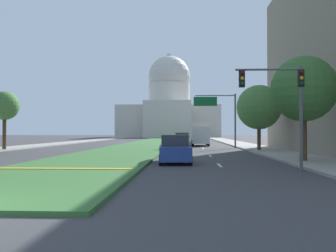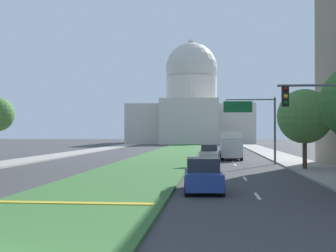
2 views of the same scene
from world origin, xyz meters
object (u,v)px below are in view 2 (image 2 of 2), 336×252
object	(u,v)px
street_tree_right_mid	(305,116)
sedan_lead_stopped	(203,176)
capitol_building	(191,108)
sedan_distant	(227,149)
box_truck_delivery	(231,145)
traffic_light_near_right	(336,116)
overhead_guide_sign	(256,117)
sedan_midblock	(209,154)
sedan_far_horizon	(228,146)

from	to	relation	value
street_tree_right_mid	sedan_lead_stopped	world-z (taller)	street_tree_right_mid
capitol_building	sedan_distant	size ratio (longest dim) A/B	7.58
capitol_building	sedan_distant	xyz separation A→B (m)	(7.78, -65.06, -9.11)
sedan_distant	box_truck_delivery	size ratio (longest dim) A/B	0.70
traffic_light_near_right	sedan_distant	bearing A→B (deg)	93.90
overhead_guide_sign	street_tree_right_mid	size ratio (longest dim) A/B	0.98
sedan_midblock	sedan_far_horizon	world-z (taller)	same
sedan_far_horizon	street_tree_right_mid	bearing A→B (deg)	-81.89
sedan_lead_stopped	sedan_far_horizon	world-z (taller)	sedan_far_horizon
sedan_distant	sedan_far_horizon	bearing A→B (deg)	87.05
overhead_guide_sign	sedan_far_horizon	size ratio (longest dim) A/B	1.45
sedan_distant	box_truck_delivery	xyz separation A→B (m)	(0.10, -10.46, 0.82)
box_truck_delivery	overhead_guide_sign	bearing A→B (deg)	-74.32
sedan_lead_stopped	box_truck_delivery	bearing A→B (deg)	84.74
traffic_light_near_right	street_tree_right_mid	world-z (taller)	street_tree_right_mid
capitol_building	sedan_distant	distance (m)	66.16
overhead_guide_sign	street_tree_right_mid	world-z (taller)	street_tree_right_mid
box_truck_delivery	sedan_midblock	bearing A→B (deg)	-119.02
traffic_light_near_right	street_tree_right_mid	distance (m)	18.98
street_tree_right_mid	sedan_midblock	xyz separation A→B (m)	(-7.76, 10.32, -3.55)
traffic_light_near_right	sedan_distant	xyz separation A→B (m)	(-2.99, 43.94, -2.94)
sedan_far_horizon	sedan_lead_stopped	bearing A→B (deg)	-93.56
sedan_lead_stopped	box_truck_delivery	xyz separation A→B (m)	(2.64, 28.67, 0.85)
capitol_building	sedan_midblock	bearing A→B (deg)	-86.08
overhead_guide_sign	sedan_lead_stopped	xyz separation A→B (m)	(-4.76, -21.10, -3.79)
traffic_light_near_right	sedan_lead_stopped	distance (m)	7.91
street_tree_right_mid	box_truck_delivery	xyz separation A→B (m)	(-5.35, 14.67, -2.72)
sedan_midblock	sedan_distant	xyz separation A→B (m)	(2.31, 14.82, -0.00)
capitol_building	sedan_far_horizon	size ratio (longest dim) A/B	7.58
traffic_light_near_right	sedan_midblock	distance (m)	29.75
overhead_guide_sign	box_truck_delivery	distance (m)	8.39
traffic_light_near_right	street_tree_right_mid	bearing A→B (deg)	82.56
overhead_guide_sign	sedan_distant	world-z (taller)	overhead_guide_sign
sedan_lead_stopped	sedan_far_horizon	xyz separation A→B (m)	(3.03, 48.75, 0.03)
sedan_far_horizon	box_truck_delivery	xyz separation A→B (m)	(-0.40, -20.08, 0.82)
overhead_guide_sign	sedan_midblock	bearing A→B (deg)	144.70
capitol_building	sedan_far_horizon	world-z (taller)	capitol_building
traffic_light_near_right	box_truck_delivery	size ratio (longest dim) A/B	0.81
traffic_light_near_right	box_truck_delivery	distance (m)	33.67
overhead_guide_sign	sedan_distant	size ratio (longest dim) A/B	1.45
capitol_building	traffic_light_near_right	xyz separation A→B (m)	(10.78, -109.01, -6.17)
capitol_building	sedan_far_horizon	distance (m)	56.80
capitol_building	sedan_midblock	distance (m)	80.58
street_tree_right_mid	sedan_distant	bearing A→B (deg)	102.23
capitol_building	sedan_lead_stopped	size ratio (longest dim) A/B	7.55
capitol_building	sedan_lead_stopped	world-z (taller)	capitol_building
sedan_lead_stopped	sedan_distant	xyz separation A→B (m)	(2.54, 39.13, 0.03)
sedan_midblock	sedan_far_horizon	bearing A→B (deg)	83.44
traffic_light_near_right	sedan_far_horizon	world-z (taller)	traffic_light_near_right
sedan_lead_stopped	traffic_light_near_right	bearing A→B (deg)	-41.02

